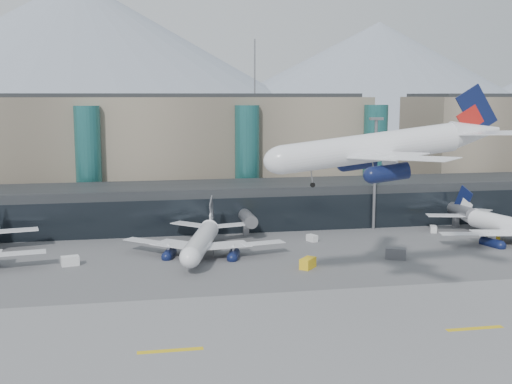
{
  "coord_description": "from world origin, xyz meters",
  "views": [
    {
      "loc": [
        -23.49,
        -89.29,
        30.64
      ],
      "look_at": [
        -0.59,
        32.0,
        11.88
      ],
      "focal_mm": 45.0,
      "sensor_mm": 36.0,
      "label": 1
    }
  ],
  "objects_px": {
    "jet_parked_mid": "(203,233)",
    "veh_g": "(312,238)",
    "jet_parked_right": "(504,220)",
    "hero_jet": "(393,138)",
    "veh_d": "(433,229)",
    "veh_e": "(492,239)",
    "lightmast_mid": "(375,167)",
    "veh_a": "(70,261)",
    "veh_b": "(209,245)",
    "veh_c": "(396,253)",
    "veh_h": "(308,263)"
  },
  "relations": [
    {
      "from": "jet_parked_mid",
      "to": "veh_g",
      "type": "xyz_separation_m",
      "value": [
        23.6,
        6.14,
        -3.37
      ]
    },
    {
      "from": "jet_parked_right",
      "to": "veh_g",
      "type": "height_order",
      "value": "jet_parked_right"
    },
    {
      "from": "hero_jet",
      "to": "veh_d",
      "type": "bearing_deg",
      "value": 59.83
    },
    {
      "from": "jet_parked_mid",
      "to": "veh_e",
      "type": "xyz_separation_m",
      "value": [
        59.91,
        -2.53,
        -3.21
      ]
    },
    {
      "from": "lightmast_mid",
      "to": "veh_a",
      "type": "height_order",
      "value": "lightmast_mid"
    },
    {
      "from": "lightmast_mid",
      "to": "veh_d",
      "type": "bearing_deg",
      "value": -25.89
    },
    {
      "from": "veh_a",
      "to": "veh_b",
      "type": "distance_m",
      "value": 27.53
    },
    {
      "from": "jet_parked_right",
      "to": "veh_d",
      "type": "bearing_deg",
      "value": 34.07
    },
    {
      "from": "lightmast_mid",
      "to": "veh_d",
      "type": "height_order",
      "value": "lightmast_mid"
    },
    {
      "from": "veh_d",
      "to": "veh_e",
      "type": "bearing_deg",
      "value": -130.1
    },
    {
      "from": "lightmast_mid",
      "to": "hero_jet",
      "type": "xyz_separation_m",
      "value": [
        -17.05,
        -50.6,
        10.06
      ]
    },
    {
      "from": "veh_a",
      "to": "veh_e",
      "type": "bearing_deg",
      "value": -11.86
    },
    {
      "from": "lightmast_mid",
      "to": "veh_c",
      "type": "height_order",
      "value": "lightmast_mid"
    },
    {
      "from": "veh_c",
      "to": "veh_e",
      "type": "height_order",
      "value": "veh_c"
    },
    {
      "from": "veh_b",
      "to": "jet_parked_mid",
      "type": "bearing_deg",
      "value": 167.58
    },
    {
      "from": "jet_parked_mid",
      "to": "jet_parked_right",
      "type": "bearing_deg",
      "value": -75.07
    },
    {
      "from": "veh_b",
      "to": "veh_c",
      "type": "xyz_separation_m",
      "value": [
        33.67,
        -14.89,
        0.35
      ]
    },
    {
      "from": "veh_a",
      "to": "veh_e",
      "type": "distance_m",
      "value": 84.67
    },
    {
      "from": "hero_jet",
      "to": "veh_a",
      "type": "height_order",
      "value": "hero_jet"
    },
    {
      "from": "lightmast_mid",
      "to": "veh_b",
      "type": "xyz_separation_m",
      "value": [
        -39.45,
        -11.76,
        -13.72
      ]
    },
    {
      "from": "jet_parked_right",
      "to": "veh_e",
      "type": "bearing_deg",
      "value": 106.89
    },
    {
      "from": "jet_parked_mid",
      "to": "veh_a",
      "type": "bearing_deg",
      "value": 115.14
    },
    {
      "from": "jet_parked_mid",
      "to": "veh_e",
      "type": "distance_m",
      "value": 60.05
    },
    {
      "from": "lightmast_mid",
      "to": "veh_e",
      "type": "height_order",
      "value": "lightmast_mid"
    },
    {
      "from": "jet_parked_right",
      "to": "veh_h",
      "type": "relative_size",
      "value": 10.4
    },
    {
      "from": "lightmast_mid",
      "to": "veh_c",
      "type": "bearing_deg",
      "value": -102.24
    },
    {
      "from": "veh_d",
      "to": "veh_g",
      "type": "height_order",
      "value": "veh_d"
    },
    {
      "from": "veh_b",
      "to": "veh_h",
      "type": "xyz_separation_m",
      "value": [
        15.62,
        -18.24,
        0.25
      ]
    },
    {
      "from": "veh_b",
      "to": "veh_c",
      "type": "distance_m",
      "value": 36.82
    },
    {
      "from": "lightmast_mid",
      "to": "hero_jet",
      "type": "relative_size",
      "value": 0.7
    },
    {
      "from": "veh_d",
      "to": "lightmast_mid",
      "type": "bearing_deg",
      "value": 84.6
    },
    {
      "from": "hero_jet",
      "to": "jet_parked_mid",
      "type": "xyz_separation_m",
      "value": [
        -23.88,
        34.91,
        -20.42
      ]
    },
    {
      "from": "veh_g",
      "to": "veh_c",
      "type": "bearing_deg",
      "value": 11.23
    },
    {
      "from": "veh_a",
      "to": "veh_g",
      "type": "height_order",
      "value": "veh_a"
    },
    {
      "from": "jet_parked_right",
      "to": "jet_parked_mid",
      "type": "bearing_deg",
      "value": 75.28
    },
    {
      "from": "hero_jet",
      "to": "jet_parked_mid",
      "type": "relative_size",
      "value": 1.1
    },
    {
      "from": "veh_h",
      "to": "veh_c",
      "type": "bearing_deg",
      "value": -38.41
    },
    {
      "from": "hero_jet",
      "to": "jet_parked_right",
      "type": "relative_size",
      "value": 1.03
    },
    {
      "from": "lightmast_mid",
      "to": "veh_a",
      "type": "bearing_deg",
      "value": -162.92
    },
    {
      "from": "hero_jet",
      "to": "veh_e",
      "type": "relative_size",
      "value": 12.16
    },
    {
      "from": "veh_g",
      "to": "lightmast_mid",
      "type": "bearing_deg",
      "value": 96.06
    },
    {
      "from": "veh_c",
      "to": "lightmast_mid",
      "type": "bearing_deg",
      "value": 104.49
    },
    {
      "from": "jet_parked_mid",
      "to": "veh_a",
      "type": "height_order",
      "value": "jet_parked_mid"
    },
    {
      "from": "jet_parked_right",
      "to": "veh_a",
      "type": "bearing_deg",
      "value": 78.15
    },
    {
      "from": "hero_jet",
      "to": "veh_c",
      "type": "xyz_separation_m",
      "value": [
        11.26,
        23.95,
        -23.43
      ]
    },
    {
      "from": "jet_parked_right",
      "to": "veh_h",
      "type": "distance_m",
      "value": 49.3
    },
    {
      "from": "lightmast_mid",
      "to": "jet_parked_right",
      "type": "distance_m",
      "value": 29.74
    },
    {
      "from": "jet_parked_mid",
      "to": "veh_c",
      "type": "relative_size",
      "value": 8.88
    },
    {
      "from": "veh_b",
      "to": "veh_g",
      "type": "bearing_deg",
      "value": -76.17
    },
    {
      "from": "hero_jet",
      "to": "veh_d",
      "type": "relative_size",
      "value": 14.56
    }
  ]
}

